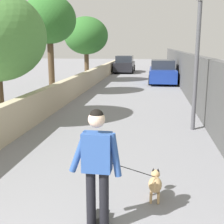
{
  "coord_description": "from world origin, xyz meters",
  "views": [
    {
      "loc": [
        -1.1,
        -0.99,
        2.5
      ],
      "look_at": [
        5.52,
        -0.09,
        1.0
      ],
      "focal_mm": 47.9,
      "sensor_mm": 36.0,
      "label": 1
    }
  ],
  "objects": [
    {
      "name": "car_near",
      "position": [
        19.31,
        -1.64,
        0.72
      ],
      "size": [
        4.18,
        1.8,
        1.54
      ],
      "color": "navy",
      "rests_on": "ground"
    },
    {
      "name": "tree_left_far",
      "position": [
        13.0,
        3.91,
        3.65
      ],
      "size": [
        2.53,
        2.53,
        4.82
      ],
      "color": "#473523",
      "rests_on": "ground"
    },
    {
      "name": "fence_right",
      "position": [
        12.0,
        -2.79,
        1.04
      ],
      "size": [
        48.0,
        0.3,
        2.09
      ],
      "primitive_type": "cube",
      "color": "#4C4C4C",
      "rests_on": "ground"
    },
    {
      "name": "ground_plane",
      "position": [
        14.0,
        0.0,
        0.0
      ],
      "size": [
        80.0,
        80.0,
        0.0
      ],
      "primitive_type": "plane",
      "color": "gray"
    },
    {
      "name": "car_far",
      "position": [
        26.88,
        1.64,
        0.71
      ],
      "size": [
        3.9,
        1.8,
        1.54
      ],
      "color": "black",
      "rests_on": "ground"
    },
    {
      "name": "person_skateboarder",
      "position": [
        2.52,
        -0.3,
        1.04
      ],
      "size": [
        0.23,
        0.71,
        1.63
      ],
      "color": "black",
      "rests_on": "skateboard"
    },
    {
      "name": "lamp_post",
      "position": [
        7.87,
        -2.24,
        2.79
      ],
      "size": [
        0.36,
        0.36,
        4.04
      ],
      "color": "#4C4C51",
      "rests_on": "ground"
    },
    {
      "name": "dog",
      "position": [
        3.5,
        -1.08,
        0.27
      ],
      "size": [
        1.29,
        0.9,
        1.06
      ],
      "color": "tan",
      "rests_on": "ground"
    },
    {
      "name": "wall_left",
      "position": [
        12.0,
        2.79,
        0.5
      ],
      "size": [
        48.0,
        0.3,
        1.01
      ],
      "primitive_type": "cube",
      "color": "tan",
      "rests_on": "ground"
    },
    {
      "name": "tree_left_near",
      "position": [
        19.0,
        3.49,
        3.09
      ],
      "size": [
        2.93,
        2.93,
        4.34
      ],
      "color": "#473523",
      "rests_on": "ground"
    }
  ]
}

